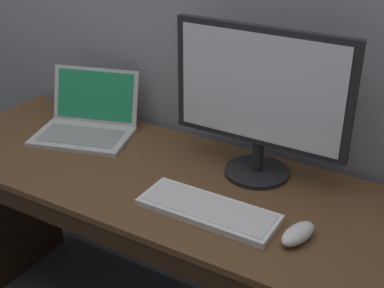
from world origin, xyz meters
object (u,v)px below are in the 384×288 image
Objects in this scene: laptop_silver at (86,124)px; computer_mouse at (298,234)px; external_monitor at (260,98)px; wired_keyboard at (208,210)px.

laptop_silver reaches higher than computer_mouse.
wired_keyboard is at bearing -95.81° from external_monitor.
wired_keyboard is (-0.03, -0.26, -0.26)m from external_monitor.
external_monitor is 1.38× the size of wired_keyboard.
laptop_silver reaches higher than wired_keyboard.
computer_mouse is at bearing 2.07° from wired_keyboard.
laptop_silver is 0.93m from computer_mouse.
computer_mouse is (0.26, 0.01, 0.01)m from wired_keyboard.
external_monitor is at bearing 3.45° from laptop_silver.
external_monitor reaches higher than laptop_silver.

